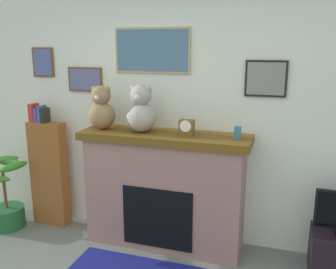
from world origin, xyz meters
name	(u,v)px	position (x,y,z in m)	size (l,w,h in m)	color
back_wall	(173,117)	(0.00, 2.00, 1.31)	(5.20, 0.15, 2.60)	silver
fireplace	(164,189)	(0.00, 1.70, 0.61)	(1.71, 0.53, 1.20)	#956C62
bookshelf	(49,171)	(-1.42, 1.74, 0.64)	(0.42, 0.16, 1.42)	brown
potted_plant	(6,203)	(-1.84, 1.48, 0.30)	(0.60, 0.55, 0.82)	#1E592D
candle_jar	(238,133)	(0.72, 1.69, 1.26)	(0.07, 0.07, 0.12)	teal
mantel_clock	(187,128)	(0.23, 1.68, 1.28)	(0.14, 0.10, 0.15)	brown
teddy_bear_cream	(102,110)	(-0.68, 1.69, 1.40)	(0.28, 0.28, 0.45)	olive
teddy_bear_brown	(141,111)	(-0.24, 1.69, 1.42)	(0.30, 0.30, 0.48)	#9E978B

